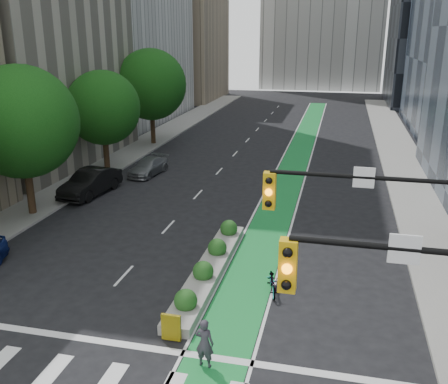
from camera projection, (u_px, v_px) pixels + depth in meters
The scene contains 15 objects.
ground at pixel (119, 368), 16.23m from camera, with size 160.00×160.00×0.00m, color black.
sidewalk_left at pixel (115, 161), 41.94m from camera, with size 3.60×90.00×0.15m, color gray.
sidewalk_right at pixel (410, 179), 36.81m from camera, with size 3.60×90.00×0.15m, color gray.
bike_lane_paint at pixel (297, 157), 43.37m from camera, with size 2.20×70.00×0.01m, color #178336.
building_tan_far at pixel (174, 14), 77.73m from camera, with size 14.00×16.00×26.00m, color tan.
building_dark_end at pixel (447, 5), 70.58m from camera, with size 14.00×18.00×28.00m, color black.
tree_mid at pixel (22, 122), 28.03m from camera, with size 6.40×6.40×8.78m.
tree_midfar at pixel (103, 108), 37.49m from camera, with size 5.60×5.60×7.76m.
tree_far at pixel (151, 85), 46.52m from camera, with size 6.60×6.60×9.00m.
signal_right at pixel (415, 253), 13.30m from camera, with size 5.82×0.51×7.20m.
median_planter at pixel (209, 267), 22.38m from camera, with size 1.20×10.26×1.10m.
bicycle at pixel (273, 282), 20.79m from camera, with size 0.66×1.88×0.99m, color gray.
cyclist at pixel (205, 343), 16.07m from camera, with size 0.63×0.41×1.73m, color #35313A.
parked_car_left_mid at pixel (90, 182), 33.16m from camera, with size 1.81×5.18×1.71m, color black.
parked_car_left_far at pixel (148, 167), 37.97m from camera, with size 1.73×4.25×1.23m, color slate.
Camera 1 is at (6.47, -12.54, 10.44)m, focal length 40.00 mm.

